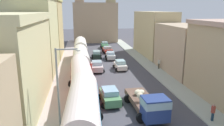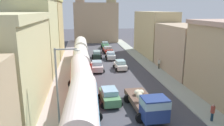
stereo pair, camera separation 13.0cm
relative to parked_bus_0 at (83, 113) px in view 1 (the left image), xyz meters
The scene contains 24 objects.
ground_plane 21.14m from the parked_bus_0, 77.35° to the left, with size 154.00×154.00×0.00m, color #46444B.
sidewalk_left 20.80m from the parked_bus_0, 97.37° to the left, with size 2.50×70.00×0.14m, color #B3A39D.
sidewalk_right 23.79m from the parked_bus_0, 59.97° to the left, with size 2.50×70.00×0.14m, color #A8AFA2.
building_left_1 9.57m from the parked_bus_0, 131.95° to the left, with size 5.06×14.64×9.39m.
building_left_2 21.77m from the parked_bus_0, 108.57° to the left, with size 6.47×11.07×11.75m.
building_left_3 33.13m from the parked_bus_0, 100.40° to the left, with size 4.50×11.03×11.85m.
building_right_2 23.29m from the parked_bus_0, 46.65° to the left, with size 5.72×11.61×7.39m.
building_right_3 34.52m from the parked_bus_0, 62.98° to the left, with size 5.10×14.94×9.24m.
distant_church 52.67m from the parked_bus_0, 84.97° to the left, with size 12.89×7.25×21.10m.
parked_bus_0 is the anchor object (origin of this frame).
parked_bus_1 9.00m from the parked_bus_0, 90.00° to the left, with size 3.50×9.97×4.02m.
parked_bus_2 18.00m from the parked_bus_0, 90.00° to the left, with size 3.46×9.89×3.95m.
parked_bus_3 27.00m from the parked_bus_0, 90.00° to the left, with size 3.22×8.89×4.24m.
cargo_truck_0 7.02m from the parked_bus_0, 28.99° to the left, with size 3.27×7.43×2.44m.
car_0 20.72m from the parked_bus_0, 72.03° to the left, with size 2.27×3.69×1.58m.
car_1 28.16m from the parked_bus_0, 77.98° to the left, with size 2.34×4.10×1.51m.
car_2 34.74m from the parked_bus_0, 79.94° to the left, with size 2.51×4.06×1.49m.
car_3 40.81m from the parked_bus_0, 81.36° to the left, with size 2.20×4.00×1.66m.
car_5 7.44m from the parked_bus_0, 66.68° to the left, with size 2.46×4.03×1.61m.
car_6 19.43m from the parked_bus_0, 82.64° to the left, with size 2.35×3.87×1.66m.
car_7 28.84m from the parked_bus_0, 83.75° to the left, with size 2.28×4.16×1.57m.
pedestrian_0 11.46m from the parked_bus_0, ahead, with size 0.48×0.48×1.72m.
pedestrian_1 22.67m from the parked_bus_0, 55.90° to the left, with size 0.40×0.40×1.88m.
streetlamp_near 3.07m from the parked_bus_0, 130.23° to the left, with size 1.96×0.28×6.86m.
Camera 1 is at (-4.60, -8.32, 9.72)m, focal length 35.13 mm.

